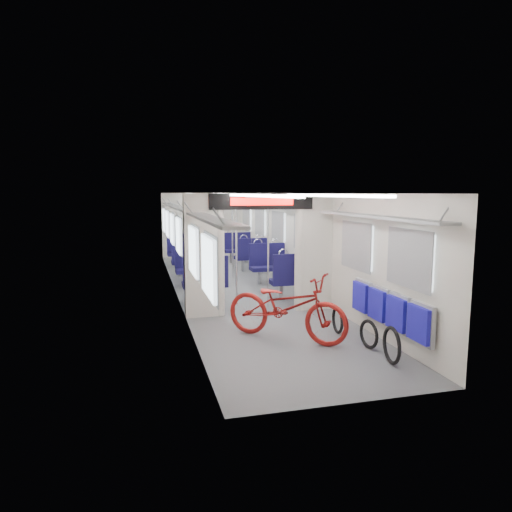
{
  "coord_description": "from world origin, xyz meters",
  "views": [
    {
      "loc": [
        -2.24,
        -10.36,
        2.31
      ],
      "look_at": [
        -0.07,
        -1.93,
        1.1
      ],
      "focal_mm": 32.0,
      "sensor_mm": 36.0,
      "label": 1
    }
  ],
  "objects_px": {
    "seat_bay_near_right": "(279,267)",
    "stanchion_far_right": "(232,236)",
    "seat_bay_far_left": "(185,252)",
    "stanchion_near_right": "(268,251)",
    "seat_bay_near_left": "(199,270)",
    "bike_hoop_a": "(392,347)",
    "seat_bay_far_right": "(244,249)",
    "bike_hoop_c": "(338,322)",
    "stanchion_near_left": "(236,250)",
    "stanchion_far_left": "(214,235)",
    "bicycle": "(286,306)",
    "flip_bench": "(388,309)",
    "bike_hoop_b": "(369,336)"
  },
  "relations": [
    {
      "from": "seat_bay_near_right",
      "to": "stanchion_far_right",
      "type": "relative_size",
      "value": 0.97
    },
    {
      "from": "seat_bay_far_left",
      "to": "stanchion_near_right",
      "type": "height_order",
      "value": "stanchion_near_right"
    },
    {
      "from": "seat_bay_near_left",
      "to": "bike_hoop_a",
      "type": "bearing_deg",
      "value": -68.45
    },
    {
      "from": "seat_bay_near_right",
      "to": "stanchion_near_right",
      "type": "xyz_separation_m",
      "value": [
        -0.67,
        -1.39,
        0.59
      ]
    },
    {
      "from": "seat_bay_near_left",
      "to": "seat_bay_far_right",
      "type": "bearing_deg",
      "value": 62.36
    },
    {
      "from": "bike_hoop_c",
      "to": "seat_bay_far_right",
      "type": "relative_size",
      "value": 0.22
    },
    {
      "from": "bike_hoop_a",
      "to": "seat_bay_far_left",
      "type": "xyz_separation_m",
      "value": [
        -1.96,
        8.2,
        0.32
      ]
    },
    {
      "from": "bike_hoop_a",
      "to": "stanchion_near_right",
      "type": "distance_m",
      "value": 3.64
    },
    {
      "from": "seat_bay_near_left",
      "to": "stanchion_near_left",
      "type": "height_order",
      "value": "stanchion_near_left"
    },
    {
      "from": "stanchion_far_left",
      "to": "seat_bay_near_right",
      "type": "bearing_deg",
      "value": -63.28
    },
    {
      "from": "bike_hoop_c",
      "to": "seat_bay_far_right",
      "type": "height_order",
      "value": "seat_bay_far_right"
    },
    {
      "from": "bike_hoop_a",
      "to": "bike_hoop_c",
      "type": "relative_size",
      "value": 1.16
    },
    {
      "from": "seat_bay_far_left",
      "to": "stanchion_far_left",
      "type": "distance_m",
      "value": 1.41
    },
    {
      "from": "bicycle",
      "to": "flip_bench",
      "type": "height_order",
      "value": "bicycle"
    },
    {
      "from": "stanchion_near_right",
      "to": "seat_bay_far_left",
      "type": "bearing_deg",
      "value": 104.14
    },
    {
      "from": "bike_hoop_c",
      "to": "seat_bay_far_right",
      "type": "xyz_separation_m",
      "value": [
        0.05,
        7.11,
        0.35
      ]
    },
    {
      "from": "seat_bay_near_right",
      "to": "stanchion_far_right",
      "type": "distance_m",
      "value": 2.23
    },
    {
      "from": "bike_hoop_c",
      "to": "seat_bay_far_left",
      "type": "height_order",
      "value": "seat_bay_far_left"
    },
    {
      "from": "stanchion_near_left",
      "to": "stanchion_far_right",
      "type": "relative_size",
      "value": 1.0
    },
    {
      "from": "seat_bay_far_left",
      "to": "seat_bay_far_right",
      "type": "height_order",
      "value": "seat_bay_far_left"
    },
    {
      "from": "bicycle",
      "to": "stanchion_far_left",
      "type": "bearing_deg",
      "value": 44.35
    },
    {
      "from": "bike_hoop_a",
      "to": "bike_hoop_c",
      "type": "distance_m",
      "value": 1.44
    },
    {
      "from": "bike_hoop_c",
      "to": "seat_bay_near_left",
      "type": "bearing_deg",
      "value": 117.29
    },
    {
      "from": "bicycle",
      "to": "bike_hoop_a",
      "type": "bearing_deg",
      "value": -99.5
    },
    {
      "from": "seat_bay_near_left",
      "to": "flip_bench",
      "type": "bearing_deg",
      "value": -61.94
    },
    {
      "from": "bicycle",
      "to": "stanchion_far_right",
      "type": "height_order",
      "value": "stanchion_far_right"
    },
    {
      "from": "stanchion_far_left",
      "to": "stanchion_near_left",
      "type": "bearing_deg",
      "value": -91.66
    },
    {
      "from": "stanchion_near_left",
      "to": "stanchion_near_right",
      "type": "distance_m",
      "value": 0.66
    },
    {
      "from": "bike_hoop_c",
      "to": "stanchion_far_right",
      "type": "distance_m",
      "value": 5.54
    },
    {
      "from": "bike_hoop_c",
      "to": "seat_bay_near_right",
      "type": "height_order",
      "value": "seat_bay_near_right"
    },
    {
      "from": "bike_hoop_a",
      "to": "bike_hoop_c",
      "type": "height_order",
      "value": "bike_hoop_a"
    },
    {
      "from": "bike_hoop_a",
      "to": "stanchion_far_left",
      "type": "xyz_separation_m",
      "value": [
        -1.26,
        7.14,
        0.91
      ]
    },
    {
      "from": "bike_hoop_a",
      "to": "seat_bay_near_right",
      "type": "relative_size",
      "value": 0.24
    },
    {
      "from": "seat_bay_near_left",
      "to": "bike_hoop_c",
      "type": "bearing_deg",
      "value": -62.71
    },
    {
      "from": "bicycle",
      "to": "stanchion_far_right",
      "type": "relative_size",
      "value": 0.89
    },
    {
      "from": "seat_bay_near_right",
      "to": "seat_bay_near_left",
      "type": "bearing_deg",
      "value": 175.58
    },
    {
      "from": "bike_hoop_c",
      "to": "stanchion_near_right",
      "type": "bearing_deg",
      "value": 107.28
    },
    {
      "from": "seat_bay_far_right",
      "to": "stanchion_near_right",
      "type": "xyz_separation_m",
      "value": [
        -0.67,
        -5.1,
        0.6
      ]
    },
    {
      "from": "flip_bench",
      "to": "seat_bay_near_left",
      "type": "bearing_deg",
      "value": 118.06
    },
    {
      "from": "seat_bay_far_left",
      "to": "bike_hoop_c",
      "type": "bearing_deg",
      "value": -74.92
    },
    {
      "from": "bike_hoop_b",
      "to": "seat_bay_far_right",
      "type": "bearing_deg",
      "value": 90.69
    },
    {
      "from": "bike_hoop_a",
      "to": "bicycle",
      "type": "bearing_deg",
      "value": 128.08
    },
    {
      "from": "bicycle",
      "to": "seat_bay_near_left",
      "type": "distance_m",
      "value": 3.73
    },
    {
      "from": "bicycle",
      "to": "seat_bay_far_left",
      "type": "height_order",
      "value": "seat_bay_far_left"
    },
    {
      "from": "bike_hoop_c",
      "to": "stanchion_near_left",
      "type": "xyz_separation_m",
      "value": [
        -1.22,
        2.29,
        0.95
      ]
    },
    {
      "from": "bike_hoop_b",
      "to": "seat_bay_near_right",
      "type": "xyz_separation_m",
      "value": [
        -0.1,
        4.18,
        0.37
      ]
    },
    {
      "from": "seat_bay_far_right",
      "to": "stanchion_near_right",
      "type": "height_order",
      "value": "stanchion_near_right"
    },
    {
      "from": "bike_hoop_a",
      "to": "seat_bay_near_right",
      "type": "bearing_deg",
      "value": 91.09
    },
    {
      "from": "seat_bay_far_right",
      "to": "stanchion_far_right",
      "type": "height_order",
      "value": "stanchion_far_right"
    },
    {
      "from": "bike_hoop_a",
      "to": "stanchion_far_right",
      "type": "xyz_separation_m",
      "value": [
        -0.8,
        6.85,
        0.91
      ]
    }
  ]
}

